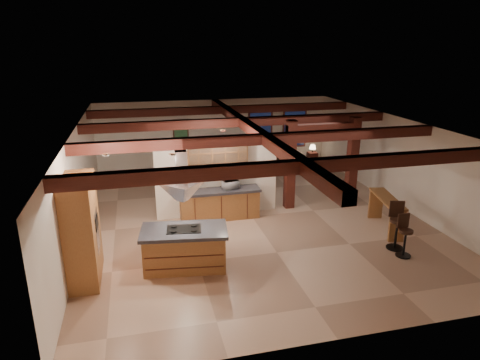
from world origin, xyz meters
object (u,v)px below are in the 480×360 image
Objects in this scene: dining_table at (236,179)px; bar_counter at (386,208)px; kitchen_island at (185,248)px; sofa at (269,161)px.

dining_table is 0.87× the size of bar_counter.
sofa is (4.54, 7.72, -0.22)m from kitchen_island.
kitchen_island reaches higher than dining_table.
bar_counter is at bearing -43.13° from dining_table.
kitchen_island reaches higher than bar_counter.
sofa is (1.93, 2.08, -0.00)m from dining_table.
kitchen_island is 1.14× the size of bar_counter.
dining_table is 0.83× the size of sofa.
dining_table is at bearing 56.26° from sofa.
kitchen_island is 6.22m from dining_table.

